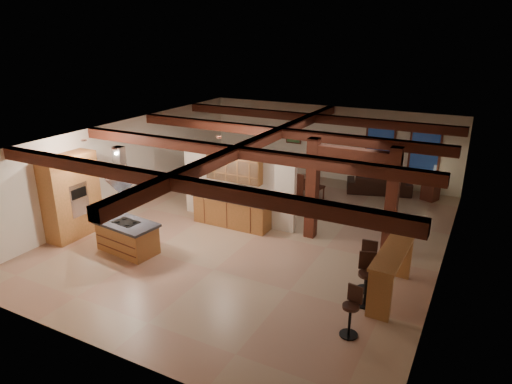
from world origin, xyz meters
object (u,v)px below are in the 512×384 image
Objects in this scene: bar_counter at (392,265)px; kitchen_island at (127,236)px; sofa at (379,184)px; dining_table at (288,192)px.

kitchen_island is at bearing -171.25° from bar_counter.
kitchen_island is 0.83× the size of bar_counter.
bar_counter is at bearing 8.75° from kitchen_island.
kitchen_island is at bearing 41.19° from sofa.
bar_counter reaches higher than kitchen_island.
sofa is (2.61, 2.31, 0.00)m from dining_table.
dining_table is 3.49m from sofa.
dining_table is at bearing 24.45° from sofa.
bar_counter is (1.87, -6.83, 0.44)m from sofa.
dining_table is at bearing 134.78° from bar_counter.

